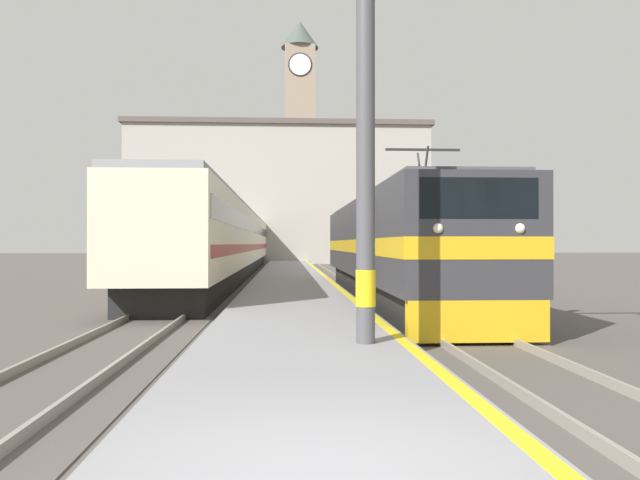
{
  "coord_description": "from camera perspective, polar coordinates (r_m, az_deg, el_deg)",
  "views": [
    {
      "loc": [
        -0.3,
        -4.43,
        1.98
      ],
      "look_at": [
        1.54,
        28.92,
        2.18
      ],
      "focal_mm": 35.0,
      "sensor_mm": 36.0,
      "label": 1
    }
  ],
  "objects": [
    {
      "name": "passenger_train",
      "position": [
        40.16,
        -7.93,
        -0.08
      ],
      "size": [
        2.92,
        49.46,
        4.03
      ],
      "color": "black",
      "rests_on": "ground"
    },
    {
      "name": "platform",
      "position": [
        29.49,
        -2.58,
        -3.86
      ],
      "size": [
        3.63,
        140.0,
        0.36
      ],
      "color": "gray",
      "rests_on": "ground"
    },
    {
      "name": "rail_track_far",
      "position": [
        29.68,
        -9.63,
        -4.11
      ],
      "size": [
        2.83,
        140.0,
        0.16
      ],
      "color": "#514C47",
      "rests_on": "ground"
    },
    {
      "name": "locomotive_train",
      "position": [
        21.82,
        6.6,
        -0.73
      ],
      "size": [
        2.92,
        19.75,
        4.55
      ],
      "color": "black",
      "rests_on": "ground"
    },
    {
      "name": "rail_track_near",
      "position": [
        29.73,
        4.0,
        -4.11
      ],
      "size": [
        2.83,
        140.0,
        0.16
      ],
      "color": "#514C47",
      "rests_on": "ground"
    },
    {
      "name": "station_building",
      "position": [
        64.62,
        -3.76,
        4.17
      ],
      "size": [
        30.41,
        9.16,
        14.09
      ],
      "color": "#A8A399",
      "rests_on": "ground"
    },
    {
      "name": "ground_plane",
      "position": [
        34.49,
        -2.67,
        -3.64
      ],
      "size": [
        200.0,
        200.0,
        0.0
      ],
      "primitive_type": "plane",
      "color": "#514C47"
    },
    {
      "name": "catenary_mast",
      "position": [
        10.48,
        4.57,
        11.5
      ],
      "size": [
        2.7,
        0.33,
        7.7
      ],
      "color": "#4C4C51",
      "rests_on": "platform"
    },
    {
      "name": "clock_tower",
      "position": [
        73.23,
        -1.86,
        9.62
      ],
      "size": [
        4.32,
        4.32,
        27.81
      ],
      "color": "gray",
      "rests_on": "ground"
    }
  ]
}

